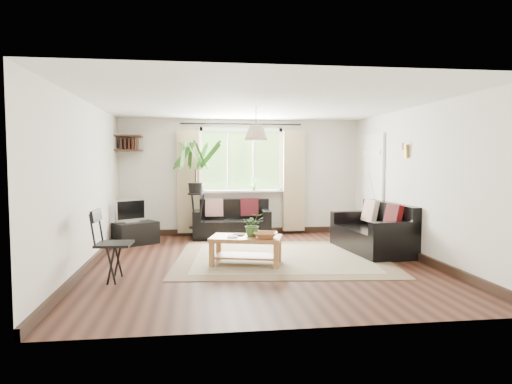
{
  "coord_description": "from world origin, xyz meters",
  "views": [
    {
      "loc": [
        -0.96,
        -6.77,
        1.56
      ],
      "look_at": [
        0.0,
        0.4,
        1.05
      ],
      "focal_mm": 32.0,
      "sensor_mm": 36.0,
      "label": 1
    }
  ],
  "objects": [
    {
      "name": "sill_plant",
      "position": [
        0.25,
        2.63,
        1.06
      ],
      "size": [
        0.14,
        0.1,
        0.27
      ],
      "primitive_type": "imported",
      "color": "#2D6023",
      "rests_on": "window"
    },
    {
      "name": "floor",
      "position": [
        0.0,
        0.0,
        0.0
      ],
      "size": [
        5.5,
        5.5,
        0.0
      ],
      "primitive_type": "plane",
      "color": "black",
      "rests_on": "ground"
    },
    {
      "name": "window",
      "position": [
        0.0,
        2.71,
        1.55
      ],
      "size": [
        2.5,
        0.16,
        2.16
      ],
      "primitive_type": null,
      "color": "white",
      "rests_on": "wall_back"
    },
    {
      "name": "wall_sconce",
      "position": [
        2.43,
        0.3,
        1.74
      ],
      "size": [
        0.12,
        0.12,
        0.28
      ],
      "primitive_type": null,
      "color": "beige",
      "rests_on": "wall_right"
    },
    {
      "name": "rug",
      "position": [
        0.39,
        0.28,
        0.01
      ],
      "size": [
        3.56,
        3.15,
        0.02
      ],
      "primitive_type": "cube",
      "rotation": [
        0.0,
        0.0,
        -0.11
      ],
      "color": "#BAB190",
      "rests_on": "floor"
    },
    {
      "name": "sofa_right",
      "position": [
        2.02,
        0.59,
        0.39
      ],
      "size": [
        1.75,
        1.0,
        0.79
      ],
      "primitive_type": null,
      "rotation": [
        0.0,
        0.0,
        -1.47
      ],
      "color": "black",
      "rests_on": "floor"
    },
    {
      "name": "wall_back",
      "position": [
        0.0,
        2.75,
        1.2
      ],
      "size": [
        5.0,
        0.02,
        2.4
      ],
      "primitive_type": "cube",
      "color": "silver",
      "rests_on": "floor"
    },
    {
      "name": "wall_left",
      "position": [
        -2.5,
        0.0,
        1.2
      ],
      "size": [
        0.02,
        5.5,
        2.4
      ],
      "primitive_type": "cube",
      "color": "silver",
      "rests_on": "floor"
    },
    {
      "name": "palm_stand",
      "position": [
        -0.95,
        2.31,
        0.98
      ],
      "size": [
        0.78,
        0.78,
        1.96
      ],
      "primitive_type": null,
      "rotation": [
        0.0,
        0.0,
        0.02
      ],
      "color": "black",
      "rests_on": "floor"
    },
    {
      "name": "wall_front",
      "position": [
        0.0,
        -2.75,
        1.2
      ],
      "size": [
        5.0,
        0.02,
        2.4
      ],
      "primitive_type": "cube",
      "color": "silver",
      "rests_on": "floor"
    },
    {
      "name": "ceiling",
      "position": [
        0.0,
        0.0,
        2.4
      ],
      "size": [
        5.5,
        5.5,
        0.0
      ],
      "primitive_type": "plane",
      "rotation": [
        3.14,
        0.0,
        0.0
      ],
      "color": "white",
      "rests_on": "floor"
    },
    {
      "name": "tv_stand",
      "position": [
        -2.06,
        1.8,
        0.21
      ],
      "size": [
        0.88,
        0.79,
        0.41
      ],
      "primitive_type": "cube",
      "rotation": [
        0.0,
        0.0,
        0.6
      ],
      "color": "black",
      "rests_on": "floor"
    },
    {
      "name": "wall_right",
      "position": [
        2.5,
        0.0,
        1.2
      ],
      "size": [
        0.02,
        5.5,
        2.4
      ],
      "primitive_type": "cube",
      "color": "silver",
      "rests_on": "floor"
    },
    {
      "name": "book_b",
      "position": [
        -0.39,
        0.05,
        0.43
      ],
      "size": [
        0.22,
        0.25,
        0.02
      ],
      "primitive_type": "imported",
      "rotation": [
        0.0,
        0.0,
        -0.33
      ],
      "color": "brown",
      "rests_on": "coffee_table"
    },
    {
      "name": "folding_chair",
      "position": [
        -2.0,
        -0.78,
        0.46
      ],
      "size": [
        0.5,
        0.5,
        0.92
      ],
      "primitive_type": null,
      "rotation": [
        0.0,
        0.0,
        1.52
      ],
      "color": "black",
      "rests_on": "floor"
    },
    {
      "name": "pendant_lamp",
      "position": [
        0.0,
        0.4,
        2.05
      ],
      "size": [
        0.36,
        0.36,
        0.54
      ],
      "primitive_type": null,
      "color": "beige",
      "rests_on": "ceiling"
    },
    {
      "name": "sofa_back",
      "position": [
        -0.23,
        2.31,
        0.36
      ],
      "size": [
        1.58,
        0.87,
        0.72
      ],
      "primitive_type": null,
      "rotation": [
        0.0,
        0.0,
        -0.07
      ],
      "color": "black",
      "rests_on": "floor"
    },
    {
      "name": "corner_shelf",
      "position": [
        -2.25,
        2.5,
        1.89
      ],
      "size": [
        0.5,
        0.5,
        0.34
      ],
      "primitive_type": null,
      "color": "black",
      "rests_on": "wall_back"
    },
    {
      "name": "book_a",
      "position": [
        -0.5,
        -0.13,
        0.43
      ],
      "size": [
        0.17,
        0.22,
        0.02
      ],
      "primitive_type": "imported",
      "rotation": [
        0.0,
        0.0,
        -0.08
      ],
      "color": "silver",
      "rests_on": "coffee_table"
    },
    {
      "name": "bowl",
      "position": [
        0.05,
        -0.28,
        0.47
      ],
      "size": [
        0.42,
        0.42,
        0.09
      ],
      "primitive_type": "imported",
      "rotation": [
        0.0,
        0.0,
        -0.22
      ],
      "color": "#A36638",
      "rests_on": "coffee_table"
    },
    {
      "name": "table_plant",
      "position": [
        -0.11,
        -0.09,
        0.6
      ],
      "size": [
        0.32,
        0.28,
        0.35
      ],
      "primitive_type": "imported",
      "rotation": [
        0.0,
        0.0,
        -0.01
      ],
      "color": "#315A24",
      "rests_on": "coffee_table"
    },
    {
      "name": "door",
      "position": [
        2.47,
        1.7,
        1.0
      ],
      "size": [
        0.06,
        0.96,
        2.06
      ],
      "primitive_type": "cube",
      "color": "silver",
      "rests_on": "wall_right"
    },
    {
      "name": "coffee_table",
      "position": [
        -0.22,
        -0.11,
        0.21
      ],
      "size": [
        1.15,
        0.82,
        0.42
      ],
      "primitive_type": null,
      "rotation": [
        0.0,
        0.0,
        -0.27
      ],
      "color": "brown",
      "rests_on": "floor"
    },
    {
      "name": "tv",
      "position": [
        -2.15,
        1.8,
        0.64
      ],
      "size": [
        0.6,
        0.5,
        0.45
      ],
      "primitive_type": null,
      "rotation": [
        0.0,
        0.0,
        0.6
      ],
      "color": "#A5A5AA",
      "rests_on": "tv_stand"
    }
  ]
}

